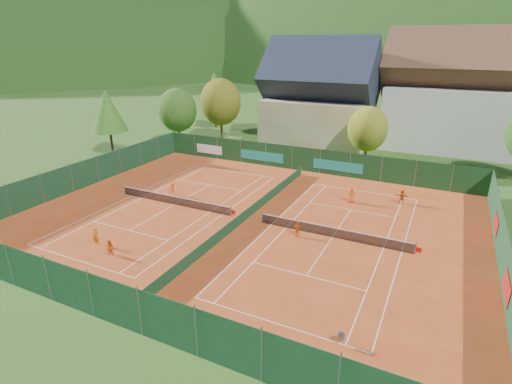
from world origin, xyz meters
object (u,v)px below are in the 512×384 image
object	(u,v)px
player_right_near	(297,229)
player_right_far_b	(402,197)
hotel_block_a	(460,99)
chalet	(319,101)
player_left_mid	(110,248)
player_left_near	(96,236)
player_left_far	(173,189)
player_right_far_a	(351,195)
ball_hopper	(341,337)

from	to	relation	value
player_right_near	player_right_far_b	xyz separation A→B (m)	(6.82, 11.28, 0.10)
hotel_block_a	chalet	bearing A→B (deg)	-162.47
player_right_far_b	player_left_mid	bearing A→B (deg)	41.02
player_left_near	player_left_far	world-z (taller)	player_left_near
player_right_near	player_left_near	bearing A→B (deg)	-172.59
player_left_near	player_right_far_a	size ratio (longest dim) A/B	0.91
player_left_near	player_right_far_b	world-z (taller)	player_right_far_b
chalet	player_right_far_a	world-z (taller)	chalet
ball_hopper	player_left_far	world-z (taller)	player_left_far
hotel_block_a	player_right_far_b	bearing A→B (deg)	-98.56
player_right_near	player_right_far_b	distance (m)	13.19
ball_hopper	player_right_far_a	size ratio (longest dim) A/B	0.50
player_right_near	player_right_far_a	bearing A→B (deg)	52.99
chalet	player_right_far_b	bearing A→B (deg)	-52.66
player_right_far_b	chalet	bearing A→B (deg)	-59.57
chalet	player_left_mid	xyz separation A→B (m)	(-3.29, -40.21, -6.00)
hotel_block_a	player_right_far_a	world-z (taller)	hotel_block_a
ball_hopper	player_left_near	bearing A→B (deg)	172.93
chalet	player_left_near	distance (m)	40.25
hotel_block_a	player_left_far	xyz separation A→B (m)	(-25.76, -33.87, -6.69)
ball_hopper	player_left_near	xyz separation A→B (m)	(-20.40, 2.53, 0.17)
chalet	hotel_block_a	xyz separation A→B (m)	(19.00, 6.00, 0.76)
player_right_far_a	player_right_near	bearing A→B (deg)	53.83
ball_hopper	player_right_far_b	distance (m)	22.15
player_left_mid	player_right_near	distance (m)	14.74
player_left_near	player_right_far_b	bearing A→B (deg)	32.47
player_left_mid	player_right_far_a	distance (m)	23.10
hotel_block_a	player_right_far_b	xyz separation A→B (m)	(-3.88, -25.81, -6.64)
chalet	player_left_near	bearing A→B (deg)	-98.00
player_right_near	player_right_far_a	world-z (taller)	player_right_far_a
player_left_near	ball_hopper	bearing A→B (deg)	-18.12
ball_hopper	player_left_near	size ratio (longest dim) A/B	0.55
chalet	player_left_mid	bearing A→B (deg)	-94.68
player_right_far_b	player_right_far_a	bearing A→B (deg)	15.42
chalet	hotel_block_a	distance (m)	19.94
hotel_block_a	player_right_near	size ratio (longest dim) A/B	16.86
player_right_near	player_right_far_a	xyz separation A→B (m)	(2.23, 9.40, 0.15)
hotel_block_a	player_left_near	world-z (taller)	hotel_block_a
hotel_block_a	player_left_far	world-z (taller)	hotel_block_a
player_left_far	player_left_near	bearing A→B (deg)	113.08
player_right_far_a	player_right_far_b	xyz separation A→B (m)	(4.59, 1.88, -0.05)
player_right_near	player_right_far_b	size ratio (longest dim) A/B	0.86
player_left_near	player_left_far	size ratio (longest dim) A/B	1.04
ball_hopper	hotel_block_a	bearing A→B (deg)	85.07
chalet	player_left_mid	world-z (taller)	chalet
chalet	ball_hopper	xyz separation A→B (m)	(14.86, -41.96, -6.07)
chalet	player_right_far_b	xyz separation A→B (m)	(15.12, -19.81, -5.88)
player_left_far	player_right_near	distance (m)	15.40
hotel_block_a	player_right_far_a	size ratio (longest dim) A/B	13.63
ball_hopper	player_left_mid	size ratio (longest dim) A/B	0.64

